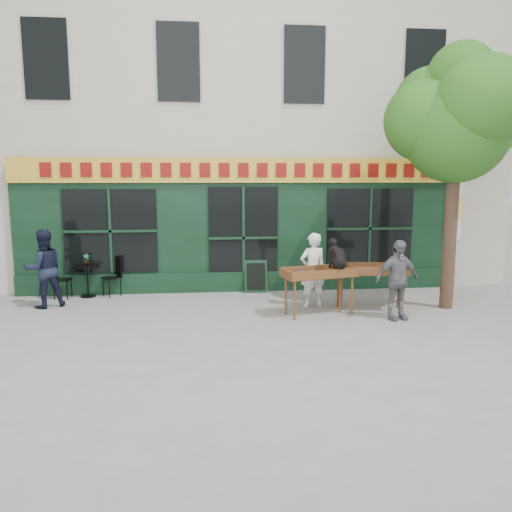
% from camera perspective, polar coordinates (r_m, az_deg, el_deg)
% --- Properties ---
extents(ground, '(80.00, 80.00, 0.00)m').
position_cam_1_polar(ground, '(10.31, -0.46, -6.91)').
color(ground, slate).
rests_on(ground, ground).
extents(building, '(14.00, 7.26, 10.00)m').
position_cam_1_polar(building, '(16.03, -2.51, 16.64)').
color(building, beige).
rests_on(building, ground).
extents(street_tree, '(3.05, 2.90, 5.60)m').
position_cam_1_polar(street_tree, '(11.57, 22.04, 14.71)').
color(street_tree, '#382619').
rests_on(street_tree, ground).
extents(book_cart_center, '(1.61, 0.97, 0.99)m').
position_cam_1_polar(book_cart_center, '(10.36, 7.25, -2.24)').
color(book_cart_center, brown).
rests_on(book_cart_center, ground).
extents(dog, '(0.48, 0.66, 0.60)m').
position_cam_1_polar(dog, '(10.31, 9.26, 0.31)').
color(dog, black).
rests_on(dog, book_cart_center).
extents(woman, '(0.68, 0.53, 1.64)m').
position_cam_1_polar(woman, '(10.98, 6.50, -1.60)').
color(woman, white).
rests_on(woman, ground).
extents(book_cart_right, '(1.58, 0.85, 0.99)m').
position_cam_1_polar(book_cart_right, '(10.91, 12.94, -1.83)').
color(book_cart_right, brown).
rests_on(book_cart_right, ground).
extents(man_right, '(1.00, 0.56, 1.61)m').
position_cam_1_polar(man_right, '(10.32, 15.83, -2.65)').
color(man_right, slate).
rests_on(man_right, ground).
extents(bistro_table, '(0.60, 0.60, 0.76)m').
position_cam_1_polar(bistro_table, '(12.52, -18.73, -2.01)').
color(bistro_table, black).
rests_on(bistro_table, ground).
extents(bistro_chair_left, '(0.39, 0.39, 0.95)m').
position_cam_1_polar(bistro_chair_left, '(12.59, -21.66, -2.04)').
color(bistro_chair_left, black).
rests_on(bistro_chair_left, ground).
extents(bistro_chair_right, '(0.51, 0.51, 0.95)m').
position_cam_1_polar(bistro_chair_right, '(12.49, -15.86, -1.83)').
color(bistro_chair_right, black).
rests_on(bistro_chair_right, ground).
extents(potted_plant, '(0.16, 0.12, 0.27)m').
position_cam_1_polar(potted_plant, '(12.46, -18.81, -0.40)').
color(potted_plant, gray).
rests_on(potted_plant, bistro_table).
extents(man_left, '(1.05, 0.98, 1.72)m').
position_cam_1_polar(man_left, '(11.79, -23.10, -1.35)').
color(man_left, black).
rests_on(man_left, ground).
extents(chalkboard, '(0.56, 0.20, 0.79)m').
position_cam_1_polar(chalkboard, '(12.37, 0.00, -2.34)').
color(chalkboard, black).
rests_on(chalkboard, ground).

